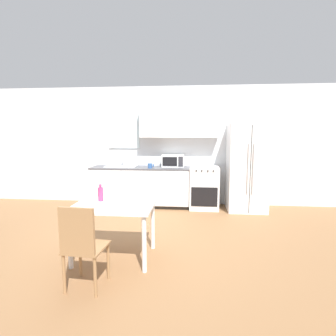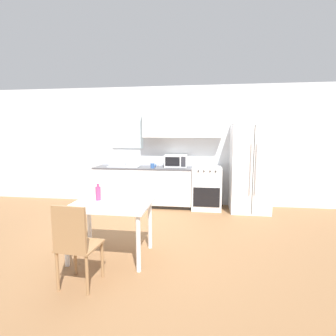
# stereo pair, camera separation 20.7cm
# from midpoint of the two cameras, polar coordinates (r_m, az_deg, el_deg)

# --- Properties ---
(ground_plane) EXTENTS (12.00, 12.00, 0.00)m
(ground_plane) POSITION_cam_midpoint_polar(r_m,az_deg,el_deg) (4.36, -7.75, -14.70)
(ground_plane) COLOR olive
(wall_back) EXTENTS (12.00, 0.38, 2.70)m
(wall_back) POSITION_cam_midpoint_polar(r_m,az_deg,el_deg) (6.08, -2.67, 5.81)
(wall_back) COLOR silver
(wall_back) RESTS_ON ground_plane
(kitchen_counter) EXTENTS (2.20, 0.62, 0.89)m
(kitchen_counter) POSITION_cam_midpoint_polar(r_m,az_deg,el_deg) (5.98, -6.90, -3.99)
(kitchen_counter) COLOR #333333
(kitchen_counter) RESTS_ON ground_plane
(oven_range) EXTENTS (0.63, 0.66, 0.92)m
(oven_range) POSITION_cam_midpoint_polar(r_m,az_deg,el_deg) (5.82, 6.79, -4.19)
(oven_range) COLOR white
(oven_range) RESTS_ON ground_plane
(refrigerator) EXTENTS (0.80, 0.79, 1.84)m
(refrigerator) POSITION_cam_midpoint_polar(r_m,az_deg,el_deg) (5.79, 15.79, 0.10)
(refrigerator) COLOR white
(refrigerator) RESTS_ON ground_plane
(kitchen_sink) EXTENTS (0.70, 0.41, 0.26)m
(kitchen_sink) POSITION_cam_midpoint_polar(r_m,az_deg,el_deg) (6.03, -11.09, 0.41)
(kitchen_sink) COLOR #B7BABC
(kitchen_sink) RESTS_ON kitchen_counter
(microwave) EXTENTS (0.50, 0.31, 0.27)m
(microwave) POSITION_cam_midpoint_polar(r_m,az_deg,el_deg) (5.90, 0.10, 1.58)
(microwave) COLOR silver
(microwave) RESTS_ON kitchen_counter
(coffee_mug) EXTENTS (0.13, 0.09, 0.10)m
(coffee_mug) POSITION_cam_midpoint_polar(r_m,az_deg,el_deg) (5.70, -4.90, 0.49)
(coffee_mug) COLOR #335999
(coffee_mug) RESTS_ON kitchen_counter
(dining_table) EXTENTS (1.04, 0.78, 0.73)m
(dining_table) POSITION_cam_midpoint_polar(r_m,az_deg,el_deg) (3.56, -13.33, -9.47)
(dining_table) COLOR white
(dining_table) RESTS_ON ground_plane
(dining_chair_near) EXTENTS (0.43, 0.43, 0.93)m
(dining_chair_near) POSITION_cam_midpoint_polar(r_m,az_deg,el_deg) (2.96, -20.30, -14.98)
(dining_chair_near) COLOR #997047
(dining_chair_near) RESTS_ON ground_plane
(drink_bottle) EXTENTS (0.07, 0.07, 0.25)m
(drink_bottle) POSITION_cam_midpoint_polar(r_m,az_deg,el_deg) (3.72, -16.03, -5.39)
(drink_bottle) COLOR #DB386B
(drink_bottle) RESTS_ON dining_table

